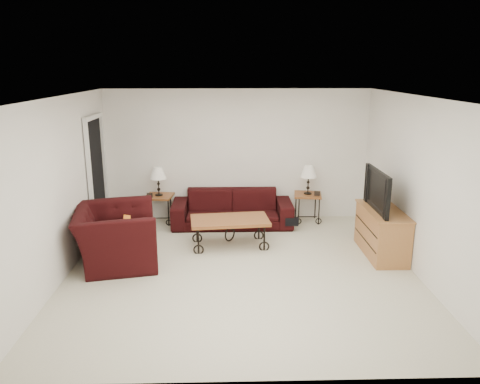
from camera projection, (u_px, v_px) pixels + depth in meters
name	position (u px, v px, depth m)	size (l,w,h in m)	color
ground	(241.00, 270.00, 6.81)	(5.00, 5.00, 0.00)	beige
wall_back	(237.00, 155.00, 8.90)	(5.00, 0.02, 2.50)	white
wall_front	(250.00, 259.00, 4.07)	(5.00, 0.02, 2.50)	white
wall_left	(61.00, 189.00, 6.42)	(0.02, 5.00, 2.50)	white
wall_right	(418.00, 187.00, 6.55)	(0.02, 5.00, 2.50)	white
ceiling	(241.00, 97.00, 6.16)	(5.00, 5.00, 0.00)	white
doorway	(97.00, 178.00, 8.07)	(0.08, 0.94, 2.04)	black
sofa	(232.00, 209.00, 8.67)	(2.22, 0.87, 0.65)	black
side_table_left	(160.00, 209.00, 8.82)	(0.50, 0.50, 0.54)	brown
side_table_right	(307.00, 208.00, 8.90)	(0.50, 0.50, 0.55)	brown
lamp_left	(158.00, 181.00, 8.68)	(0.31, 0.31, 0.54)	black
lamp_right	(308.00, 180.00, 8.76)	(0.31, 0.31, 0.55)	black
photo_frame_left	(150.00, 195.00, 8.59)	(0.11, 0.01, 0.09)	black
photo_frame_right	(317.00, 194.00, 8.67)	(0.11, 0.01, 0.09)	black
coffee_table	(230.00, 232.00, 7.67)	(1.27, 0.69, 0.48)	brown
armchair	(116.00, 236.00, 6.97)	(1.32, 1.15, 0.86)	black
throw_pillow	(125.00, 231.00, 6.91)	(0.39, 0.10, 0.39)	orange
tv_stand	(382.00, 232.00, 7.30)	(0.51, 1.23, 0.74)	#A1703C
television	(384.00, 190.00, 7.12)	(1.10, 0.14, 0.63)	black
backpack	(291.00, 217.00, 8.45)	(0.37, 0.28, 0.47)	black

